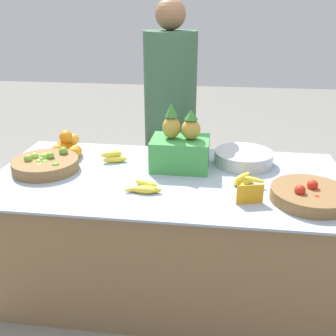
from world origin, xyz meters
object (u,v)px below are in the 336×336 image
object	(u,v)px
tomato_basket	(310,195)
price_sign	(250,194)
produce_crate	(180,148)
metal_bowl	(243,158)
vendor_person	(170,128)
lime_bowl	(46,164)

from	to	relation	value
tomato_basket	price_sign	world-z (taller)	tomato_basket
price_sign	produce_crate	bearing A→B (deg)	117.74
metal_bowl	tomato_basket	bearing A→B (deg)	-56.15
metal_bowl	vendor_person	xyz separation A→B (m)	(-0.49, 0.50, 0.00)
tomato_basket	produce_crate	bearing A→B (deg)	153.12
lime_bowl	vendor_person	xyz separation A→B (m)	(0.59, 0.74, 0.00)
lime_bowl	produce_crate	distance (m)	0.74
price_sign	vendor_person	world-z (taller)	vendor_person
metal_bowl	vendor_person	bearing A→B (deg)	133.88
metal_bowl	produce_crate	xyz separation A→B (m)	(-0.35, -0.10, 0.08)
price_sign	tomato_basket	bearing A→B (deg)	-2.74
metal_bowl	vendor_person	size ratio (longest dim) A/B	0.21
vendor_person	metal_bowl	bearing A→B (deg)	-46.12
tomato_basket	produce_crate	xyz separation A→B (m)	(-0.64, 0.32, 0.08)
tomato_basket	price_sign	distance (m)	0.28
tomato_basket	vendor_person	distance (m)	1.21
lime_bowl	tomato_basket	size ratio (longest dim) A/B	0.99
lime_bowl	metal_bowl	size ratio (longest dim) A/B	1.08
tomato_basket	vendor_person	bearing A→B (deg)	129.65
tomato_basket	metal_bowl	world-z (taller)	tomato_basket
produce_crate	lime_bowl	bearing A→B (deg)	-169.56
lime_bowl	tomato_basket	bearing A→B (deg)	-7.90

